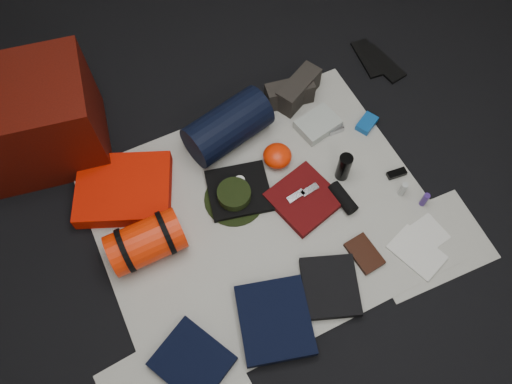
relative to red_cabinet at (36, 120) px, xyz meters
name	(u,v)px	position (x,y,z in m)	size (l,w,h in m)	color
floor	(262,214)	(0.84, -0.85, -0.26)	(4.50, 4.50, 0.02)	black
newspaper_mat	(262,213)	(0.84, -0.85, -0.25)	(1.60, 1.30, 0.01)	beige
newspaper_sheet_front_left	(174,383)	(0.14, -1.40, -0.25)	(0.58, 0.40, 0.00)	beige
newspaper_sheet_front_right	(427,244)	(1.49, -1.35, -0.25)	(0.58, 0.40, 0.00)	beige
red_cabinet	(36,120)	(0.00, 0.00, 0.00)	(0.60, 0.50, 0.50)	#460B05
sleeping_pad	(124,189)	(0.26, -0.44, -0.20)	(0.47, 0.38, 0.09)	red
stuff_sack	(146,242)	(0.26, -0.79, -0.14)	(0.20, 0.20, 0.35)	red
sack_strap_left	(125,250)	(0.16, -0.79, -0.13)	(0.22, 0.22, 0.03)	black
sack_strap_right	(166,233)	(0.36, -0.79, -0.13)	(0.22, 0.22, 0.03)	black
navy_duffel	(228,127)	(0.87, -0.37, -0.13)	(0.23, 0.23, 0.45)	black
boonie_brim	(234,199)	(0.74, -0.72, -0.24)	(0.31, 0.31, 0.01)	black
boonie_crown	(234,195)	(0.74, -0.72, -0.20)	(0.17, 0.17, 0.07)	black
hiking_boot_left	(289,93)	(1.28, -0.29, -0.18)	(0.27, 0.10, 0.13)	black
hiking_boot_right	(298,89)	(1.34, -0.29, -0.17)	(0.29, 0.11, 0.14)	black
flip_flop_left	(368,58)	(1.85, -0.22, -0.24)	(0.11, 0.28, 0.02)	black
flip_flop_right	(382,63)	(1.91, -0.29, -0.24)	(0.11, 0.29, 0.02)	black
trousers_navy_a	(192,361)	(0.24, -1.36, -0.22)	(0.26, 0.30, 0.05)	black
trousers_navy_b	(275,320)	(0.64, -1.36, -0.21)	(0.31, 0.36, 0.06)	black
trousers_charcoal	(330,287)	(0.94, -1.33, -0.22)	(0.25, 0.29, 0.05)	black
black_tshirt	(239,191)	(0.78, -0.69, -0.23)	(0.31, 0.29, 0.03)	black
red_shirt	(304,199)	(1.06, -0.88, -0.22)	(0.30, 0.30, 0.04)	#4D0809
orange_stuff_sack	(277,156)	(1.04, -0.61, -0.19)	(0.15, 0.15, 0.10)	red
first_aid_pouch	(318,124)	(1.34, -0.52, -0.21)	(0.22, 0.16, 0.05)	#9BA299
water_bottle	(344,167)	(1.30, -0.84, -0.15)	(0.07, 0.07, 0.18)	black
speaker	(343,198)	(1.23, -0.97, -0.21)	(0.07, 0.07, 0.17)	black
compact_camera	(335,129)	(1.41, -0.58, -0.22)	(0.09, 0.05, 0.03)	#BABABF
cyan_case	(367,123)	(1.59, -0.63, -0.22)	(0.12, 0.08, 0.04)	#0E488E
toiletry_purple	(425,200)	(1.59, -1.16, -0.20)	(0.03, 0.03, 0.09)	navy
toiletry_clear	(403,189)	(1.52, -1.06, -0.19)	(0.03, 0.03, 0.10)	#A4A9A4
paperback_book	(364,254)	(1.18, -1.26, -0.23)	(0.12, 0.18, 0.03)	black
map_booklet	(417,252)	(1.41, -1.37, -0.24)	(0.17, 0.25, 0.01)	beige
map_printout	(430,232)	(1.53, -1.31, -0.24)	(0.13, 0.16, 0.01)	beige
sunglasses	(397,174)	(1.56, -0.96, -0.23)	(0.10, 0.04, 0.03)	black
key_cluster	(185,383)	(0.18, -1.43, -0.24)	(0.07, 0.07, 0.01)	#BABABF
tape_roll	(240,181)	(0.80, -0.66, -0.19)	(0.05, 0.05, 0.04)	white
energy_bar_a	(296,196)	(1.02, -0.86, -0.19)	(0.10, 0.04, 0.01)	#BABABF
energy_bar_b	(310,190)	(1.10, -0.86, -0.19)	(0.10, 0.04, 0.01)	#BABABF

